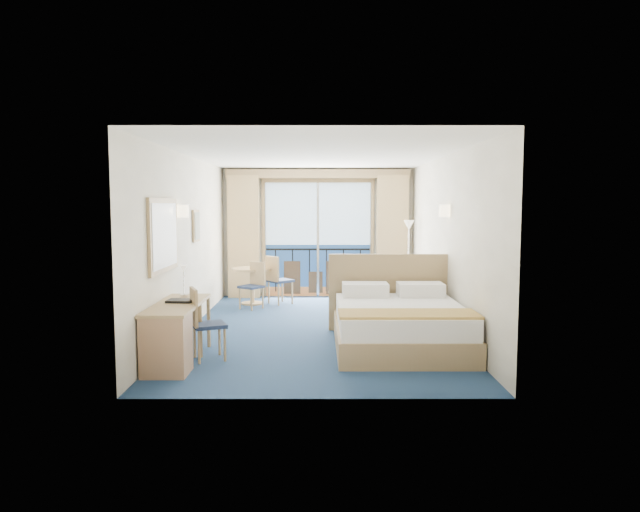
% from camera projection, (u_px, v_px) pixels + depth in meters
% --- Properties ---
extents(floor, '(6.50, 6.50, 0.00)m').
position_uv_depth(floor, '(317.00, 329.00, 8.95)').
color(floor, navy).
rests_on(floor, ground).
extents(room_walls, '(4.04, 6.54, 2.72)m').
position_uv_depth(room_walls, '(317.00, 215.00, 8.79)').
color(room_walls, beige).
rests_on(room_walls, ground).
extents(balcony_door, '(2.36, 0.03, 2.52)m').
position_uv_depth(balcony_door, '(318.00, 243.00, 12.05)').
color(balcony_door, navy).
rests_on(balcony_door, room_walls).
extents(curtain_left, '(0.65, 0.22, 2.55)m').
position_uv_depth(curtain_left, '(244.00, 237.00, 11.89)').
color(curtain_left, tan).
rests_on(curtain_left, room_walls).
extents(curtain_right, '(0.65, 0.22, 2.55)m').
position_uv_depth(curtain_right, '(392.00, 237.00, 11.89)').
color(curtain_right, tan).
rests_on(curtain_right, room_walls).
extents(pelmet, '(3.80, 0.25, 0.18)m').
position_uv_depth(pelmet, '(318.00, 174.00, 11.80)').
color(pelmet, '#A38658').
rests_on(pelmet, room_walls).
extents(mirror, '(0.05, 1.25, 0.95)m').
position_uv_depth(mirror, '(164.00, 235.00, 7.31)').
color(mirror, '#A38658').
rests_on(mirror, room_walls).
extents(wall_print, '(0.04, 0.42, 0.52)m').
position_uv_depth(wall_print, '(196.00, 226.00, 9.25)').
color(wall_print, '#A38658').
rests_on(wall_print, room_walls).
extents(sconce_left, '(0.18, 0.18, 0.18)m').
position_uv_depth(sconce_left, '(182.00, 211.00, 8.18)').
color(sconce_left, beige).
rests_on(sconce_left, room_walls).
extents(sconce_right, '(0.18, 0.18, 0.18)m').
position_uv_depth(sconce_right, '(445.00, 211.00, 8.63)').
color(sconce_right, beige).
rests_on(sconce_right, room_walls).
extents(bed, '(1.89, 2.24, 1.19)m').
position_uv_depth(bed, '(399.00, 323.00, 7.79)').
color(bed, '#A38658').
rests_on(bed, ground).
extents(nightstand, '(0.45, 0.43, 0.60)m').
position_uv_depth(nightstand, '(426.00, 307.00, 9.21)').
color(nightstand, '#9E7354').
rests_on(nightstand, ground).
extents(phone, '(0.20, 0.15, 0.09)m').
position_uv_depth(phone, '(429.00, 285.00, 9.23)').
color(phone, silver).
rests_on(phone, nightstand).
extents(armchair, '(1.07, 1.07, 0.72)m').
position_uv_depth(armchair, '(405.00, 289.00, 10.79)').
color(armchair, '#40454E').
rests_on(armchair, ground).
extents(floor_lamp, '(0.23, 0.23, 1.64)m').
position_uv_depth(floor_lamp, '(409.00, 240.00, 11.19)').
color(floor_lamp, silver).
rests_on(floor_lamp, ground).
extents(desk, '(0.54, 1.56, 0.73)m').
position_uv_depth(desk, '(169.00, 337.00, 6.63)').
color(desk, '#A38658').
rests_on(desk, ground).
extents(desk_chair, '(0.52, 0.51, 0.91)m').
position_uv_depth(desk_chair, '(203.00, 319.00, 7.09)').
color(desk_chair, '#1E2A47').
rests_on(desk_chair, ground).
extents(folder, '(0.34, 0.26, 0.03)m').
position_uv_depth(folder, '(180.00, 301.00, 7.11)').
color(folder, black).
rests_on(folder, desk).
extents(desk_lamp, '(0.11, 0.11, 0.40)m').
position_uv_depth(desk_lamp, '(184.00, 274.00, 7.50)').
color(desk_lamp, silver).
rests_on(desk_lamp, desk).
extents(round_table, '(0.79, 0.79, 0.71)m').
position_uv_depth(round_table, '(252.00, 277.00, 11.13)').
color(round_table, '#A38658').
rests_on(round_table, ground).
extents(table_chair_a, '(0.58, 0.58, 0.95)m').
position_uv_depth(table_chair_a, '(277.00, 277.00, 11.12)').
color(table_chair_a, '#1E2A47').
rests_on(table_chair_a, ground).
extents(table_chair_b, '(0.53, 0.53, 0.87)m').
position_uv_depth(table_chair_b, '(254.00, 282.00, 10.67)').
color(table_chair_b, '#1E2A47').
rests_on(table_chair_b, ground).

